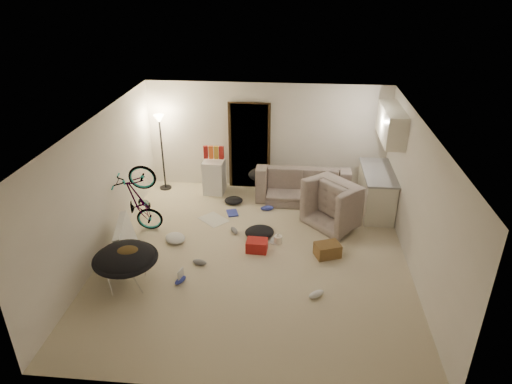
# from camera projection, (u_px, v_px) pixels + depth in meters

# --- Properties ---
(floor) EXTENTS (5.50, 6.00, 0.02)m
(floor) POSITION_uv_depth(u_px,v_px,m) (254.00, 256.00, 8.38)
(floor) COLOR beige
(floor) RESTS_ON ground
(ceiling) EXTENTS (5.50, 6.00, 0.02)m
(ceiling) POSITION_uv_depth(u_px,v_px,m) (254.00, 124.00, 7.27)
(ceiling) COLOR white
(ceiling) RESTS_ON wall_back
(wall_back) EXTENTS (5.50, 0.02, 2.50)m
(wall_back) POSITION_uv_depth(u_px,v_px,m) (267.00, 137.00, 10.51)
(wall_back) COLOR white
(wall_back) RESTS_ON floor
(wall_front) EXTENTS (5.50, 0.02, 2.50)m
(wall_front) POSITION_uv_depth(u_px,v_px,m) (228.00, 314.00, 5.14)
(wall_front) COLOR white
(wall_front) RESTS_ON floor
(wall_left) EXTENTS (0.02, 6.00, 2.50)m
(wall_left) POSITION_uv_depth(u_px,v_px,m) (99.00, 188.00, 8.06)
(wall_left) COLOR white
(wall_left) RESTS_ON floor
(wall_right) EXTENTS (0.02, 6.00, 2.50)m
(wall_right) POSITION_uv_depth(u_px,v_px,m) (419.00, 202.00, 7.59)
(wall_right) COLOR white
(wall_right) RESTS_ON floor
(doorway) EXTENTS (0.85, 0.10, 2.04)m
(doorway) POSITION_uv_depth(u_px,v_px,m) (250.00, 146.00, 10.61)
(doorway) COLOR black
(doorway) RESTS_ON floor
(door_trim) EXTENTS (0.97, 0.04, 2.10)m
(door_trim) POSITION_uv_depth(u_px,v_px,m) (249.00, 147.00, 10.59)
(door_trim) COLOR #342412
(door_trim) RESTS_ON floor
(floor_lamp) EXTENTS (0.28, 0.28, 1.81)m
(floor_lamp) POSITION_uv_depth(u_px,v_px,m) (161.00, 136.00, 10.37)
(floor_lamp) COLOR black
(floor_lamp) RESTS_ON floor
(kitchen_counter) EXTENTS (0.60, 1.50, 0.88)m
(kitchen_counter) POSITION_uv_depth(u_px,v_px,m) (376.00, 192.00, 9.77)
(kitchen_counter) COLOR silver
(kitchen_counter) RESTS_ON floor
(counter_top) EXTENTS (0.64, 1.54, 0.04)m
(counter_top) POSITION_uv_depth(u_px,v_px,m) (379.00, 172.00, 9.56)
(counter_top) COLOR gray
(counter_top) RESTS_ON kitchen_counter
(kitchen_uppers) EXTENTS (0.38, 1.40, 0.65)m
(kitchen_uppers) POSITION_uv_depth(u_px,v_px,m) (392.00, 124.00, 9.09)
(kitchen_uppers) COLOR silver
(kitchen_uppers) RESTS_ON wall_right
(sofa) EXTENTS (2.08, 0.83, 0.61)m
(sofa) POSITION_uv_depth(u_px,v_px,m) (302.00, 186.00, 10.36)
(sofa) COLOR #3D463D
(sofa) RESTS_ON floor
(armchair) EXTENTS (1.46, 1.46, 0.72)m
(armchair) POSITION_uv_depth(u_px,v_px,m) (343.00, 206.00, 9.38)
(armchair) COLOR #3D463D
(armchair) RESTS_ON floor
(bicycle) EXTENTS (1.58, 0.80, 0.88)m
(bicycle) POSITION_uv_depth(u_px,v_px,m) (141.00, 214.00, 8.96)
(bicycle) COLOR black
(bicycle) RESTS_ON floor
(book_asset) EXTENTS (0.29, 0.24, 0.02)m
(book_asset) POSITION_uv_depth(u_px,v_px,m) (179.00, 284.00, 7.60)
(book_asset) COLOR #A51C18
(book_asset) RESTS_ON floor
(mini_fridge) EXTENTS (0.49, 0.49, 0.79)m
(mini_fridge) POSITION_uv_depth(u_px,v_px,m) (214.00, 177.00, 10.58)
(mini_fridge) COLOR white
(mini_fridge) RESTS_ON floor
(snack_box_0) EXTENTS (0.12, 0.10, 0.30)m
(snack_box_0) POSITION_uv_depth(u_px,v_px,m) (206.00, 152.00, 10.33)
(snack_box_0) COLOR #A51C18
(snack_box_0) RESTS_ON mini_fridge
(snack_box_1) EXTENTS (0.11, 0.08, 0.30)m
(snack_box_1) POSITION_uv_depth(u_px,v_px,m) (211.00, 152.00, 10.32)
(snack_box_1) COLOR #E0581C
(snack_box_1) RESTS_ON mini_fridge
(snack_box_2) EXTENTS (0.11, 0.08, 0.30)m
(snack_box_2) POSITION_uv_depth(u_px,v_px,m) (216.00, 153.00, 10.31)
(snack_box_2) COLOR gold
(snack_box_2) RESTS_ON mini_fridge
(snack_box_3) EXTENTS (0.11, 0.08, 0.30)m
(snack_box_3) POSITION_uv_depth(u_px,v_px,m) (221.00, 153.00, 10.30)
(snack_box_3) COLOR #A51C18
(snack_box_3) RESTS_ON mini_fridge
(saucer_chair) EXTENTS (1.05, 1.05, 0.75)m
(saucer_chair) POSITION_uv_depth(u_px,v_px,m) (126.00, 264.00, 7.40)
(saucer_chair) COLOR silver
(saucer_chair) RESTS_ON floor
(hoodie) EXTENTS (0.59, 0.54, 0.22)m
(hoodie) POSITION_uv_depth(u_px,v_px,m) (127.00, 254.00, 7.28)
(hoodie) COLOR #493619
(hoodie) RESTS_ON saucer_chair
(sofa_drape) EXTENTS (0.61, 0.52, 0.28)m
(sofa_drape) POSITION_uv_depth(u_px,v_px,m) (261.00, 175.00, 10.34)
(sofa_drape) COLOR black
(sofa_drape) RESTS_ON sofa
(tv_box) EXTENTS (0.50, 1.07, 0.70)m
(tv_box) POSITION_uv_depth(u_px,v_px,m) (126.00, 241.00, 8.21)
(tv_box) COLOR silver
(tv_box) RESTS_ON floor
(drink_case_a) EXTENTS (0.52, 0.45, 0.25)m
(drink_case_a) POSITION_uv_depth(u_px,v_px,m) (327.00, 250.00, 8.32)
(drink_case_a) COLOR brown
(drink_case_a) RESTS_ON floor
(drink_case_b) EXTENTS (0.40, 0.30, 0.22)m
(drink_case_b) POSITION_uv_depth(u_px,v_px,m) (257.00, 246.00, 8.48)
(drink_case_b) COLOR #A51C18
(drink_case_b) RESTS_ON floor
(juicer) EXTENTS (0.16, 0.16, 0.23)m
(juicer) POSITION_uv_depth(u_px,v_px,m) (278.00, 239.00, 8.72)
(juicer) COLOR white
(juicer) RESTS_ON floor
(newspaper) EXTENTS (0.71, 0.70, 0.01)m
(newspaper) POSITION_uv_depth(u_px,v_px,m) (214.00, 219.00, 9.58)
(newspaper) COLOR silver
(newspaper) RESTS_ON floor
(book_blue) EXTENTS (0.30, 0.35, 0.03)m
(book_blue) POSITION_uv_depth(u_px,v_px,m) (232.00, 213.00, 9.81)
(book_blue) COLOR #2D38A2
(book_blue) RESTS_ON floor
(book_white) EXTENTS (0.24, 0.27, 0.02)m
(book_white) POSITION_uv_depth(u_px,v_px,m) (275.00, 241.00, 8.80)
(book_white) COLOR silver
(book_white) RESTS_ON floor
(shoe_0) EXTENTS (0.31, 0.18, 0.11)m
(shoe_0) POSITION_uv_depth(u_px,v_px,m) (267.00, 208.00, 9.92)
(shoe_0) COLOR #2D38A2
(shoe_0) RESTS_ON floor
(shoe_1) EXTENTS (0.23, 0.28, 0.10)m
(shoe_1) POSITION_uv_depth(u_px,v_px,m) (234.00, 230.00, 9.09)
(shoe_1) COLOR slate
(shoe_1) RESTS_ON floor
(shoe_2) EXTENTS (0.21, 0.27, 0.09)m
(shoe_2) POSITION_uv_depth(u_px,v_px,m) (180.00, 280.00, 7.65)
(shoe_2) COLOR #2D38A2
(shoe_2) RESTS_ON floor
(shoe_3) EXTENTS (0.28, 0.15, 0.10)m
(shoe_3) POSITION_uv_depth(u_px,v_px,m) (200.00, 262.00, 8.11)
(shoe_3) COLOR slate
(shoe_3) RESTS_ON floor
(shoe_4) EXTENTS (0.31, 0.27, 0.11)m
(shoe_4) POSITION_uv_depth(u_px,v_px,m) (316.00, 294.00, 7.31)
(shoe_4) COLOR white
(shoe_4) RESTS_ON floor
(clothes_lump_a) EXTENTS (0.71, 0.66, 0.19)m
(clothes_lump_a) POSITION_uv_depth(u_px,v_px,m) (259.00, 232.00, 8.95)
(clothes_lump_a) COLOR black
(clothes_lump_a) RESTS_ON floor
(clothes_lump_b) EXTENTS (0.48, 0.44, 0.13)m
(clothes_lump_b) POSITION_uv_depth(u_px,v_px,m) (234.00, 200.00, 10.23)
(clothes_lump_b) COLOR black
(clothes_lump_b) RESTS_ON floor
(clothes_lump_c) EXTENTS (0.55, 0.56, 0.13)m
(clothes_lump_c) POSITION_uv_depth(u_px,v_px,m) (175.00, 238.00, 8.80)
(clothes_lump_c) COLOR silver
(clothes_lump_c) RESTS_ON floor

